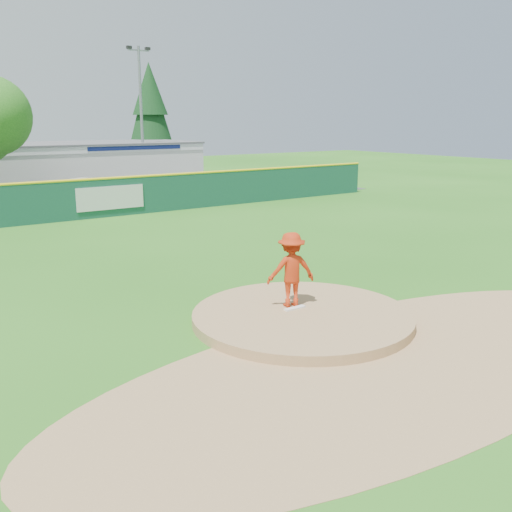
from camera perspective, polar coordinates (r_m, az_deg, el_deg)
ground at (r=14.42m, az=4.63°, el=-6.55°), size 120.00×120.00×0.00m
pitchers_mound at (r=14.42m, az=4.63°, el=-6.55°), size 5.50×5.50×0.50m
pitching_rubber at (r=14.55m, az=3.89°, el=-5.22°), size 0.60×0.15×0.04m
infield_dirt_arc at (r=12.44m, az=13.67°, el=-10.22°), size 15.40×15.40×0.01m
parking_lot at (r=38.67m, az=-22.06°, el=5.17°), size 44.00×16.00×0.02m
pitcher at (r=14.52m, az=3.53°, el=-1.37°), size 1.41×1.09×1.92m
van at (r=37.42m, az=-16.26°, el=6.50°), size 5.61×3.65×1.44m
pool_building_grp at (r=44.96m, az=-16.29°, el=8.77°), size 15.20×8.20×3.31m
fence_banners at (r=29.25m, az=-22.40°, el=4.74°), size 12.41×0.04×1.20m
outfield_fence at (r=29.91m, az=-18.11°, el=5.43°), size 40.00×0.14×2.07m
conifer_tree at (r=51.20m, az=-10.52°, el=13.93°), size 4.40×4.40×9.50m
light_pole_right at (r=43.17m, az=-11.41°, el=14.02°), size 1.75×0.25×10.00m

